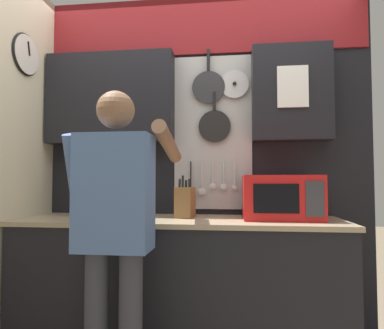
% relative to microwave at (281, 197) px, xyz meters
% --- Properties ---
extents(base_cabinet_counter, '(2.10, 0.62, 0.91)m').
position_rel_microwave_xyz_m(base_cabinet_counter, '(-0.66, -0.05, -0.60)').
color(base_cabinet_counter, black).
rests_on(base_cabinet_counter, ground_plane).
extents(back_wall_unit, '(2.67, 0.22, 2.55)m').
position_rel_microwave_xyz_m(back_wall_unit, '(-0.68, 0.23, 0.45)').
color(back_wall_unit, black).
rests_on(back_wall_unit, ground_plane).
extents(microwave, '(0.48, 0.40, 0.28)m').
position_rel_microwave_xyz_m(microwave, '(0.00, 0.00, 0.00)').
color(microwave, red).
rests_on(microwave, base_cabinet_counter).
extents(knife_block, '(0.13, 0.16, 0.28)m').
position_rel_microwave_xyz_m(knife_block, '(-0.63, 0.00, -0.04)').
color(knife_block, brown).
rests_on(knife_block, base_cabinet_counter).
extents(utensil_crock, '(0.10, 0.10, 0.35)m').
position_rel_microwave_xyz_m(utensil_crock, '(-1.37, 0.00, -0.05)').
color(utensil_crock, white).
rests_on(utensil_crock, base_cabinet_counter).
extents(person, '(0.54, 0.64, 1.63)m').
position_rel_microwave_xyz_m(person, '(-0.92, -0.55, -0.09)').
color(person, '#383842').
rests_on(person, ground_plane).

